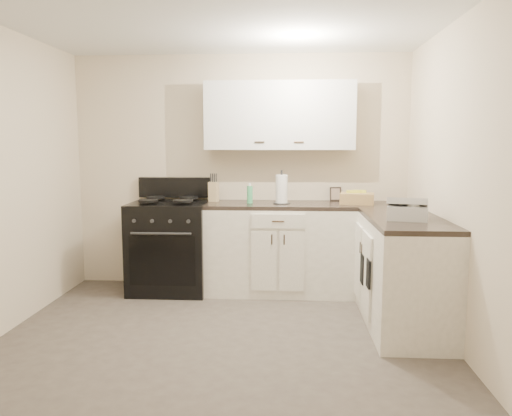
# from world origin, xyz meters

# --- Properties ---
(floor) EXTENTS (3.60, 3.60, 0.00)m
(floor) POSITION_xyz_m (0.00, 0.00, 0.00)
(floor) COLOR #473F38
(floor) RESTS_ON ground
(ceiling) EXTENTS (3.60, 3.60, 0.00)m
(ceiling) POSITION_xyz_m (0.00, 0.00, 2.50)
(ceiling) COLOR white
(ceiling) RESTS_ON wall_back
(wall_back) EXTENTS (3.60, 0.00, 3.60)m
(wall_back) POSITION_xyz_m (0.00, 1.80, 1.25)
(wall_back) COLOR beige
(wall_back) RESTS_ON ground
(wall_right) EXTENTS (0.00, 3.60, 3.60)m
(wall_right) POSITION_xyz_m (1.80, 0.00, 1.25)
(wall_right) COLOR beige
(wall_right) RESTS_ON ground
(wall_front) EXTENTS (3.60, 0.00, 3.60)m
(wall_front) POSITION_xyz_m (0.00, -1.80, 1.25)
(wall_front) COLOR beige
(wall_front) RESTS_ON ground
(base_cabinets_back) EXTENTS (1.55, 0.60, 0.90)m
(base_cabinets_back) POSITION_xyz_m (0.43, 1.50, 0.45)
(base_cabinets_back) COLOR white
(base_cabinets_back) RESTS_ON floor
(base_cabinets_right) EXTENTS (0.60, 1.90, 0.90)m
(base_cabinets_right) POSITION_xyz_m (1.50, 0.85, 0.45)
(base_cabinets_right) COLOR white
(base_cabinets_right) RESTS_ON floor
(countertop_back) EXTENTS (1.55, 0.60, 0.04)m
(countertop_back) POSITION_xyz_m (0.43, 1.50, 0.92)
(countertop_back) COLOR black
(countertop_back) RESTS_ON base_cabinets_back
(countertop_right) EXTENTS (0.60, 1.90, 0.04)m
(countertop_right) POSITION_xyz_m (1.50, 0.85, 0.92)
(countertop_right) COLOR black
(countertop_right) RESTS_ON base_cabinets_right
(upper_cabinets) EXTENTS (1.55, 0.30, 0.70)m
(upper_cabinets) POSITION_xyz_m (0.43, 1.65, 1.84)
(upper_cabinets) COLOR silver
(upper_cabinets) RESTS_ON wall_back
(stove) EXTENTS (0.80, 0.68, 0.97)m
(stove) POSITION_xyz_m (-0.72, 1.48, 0.46)
(stove) COLOR black
(stove) RESTS_ON floor
(knife_block) EXTENTS (0.11, 0.10, 0.21)m
(knife_block) POSITION_xyz_m (-0.27, 1.61, 1.04)
(knife_block) COLOR tan
(knife_block) RESTS_ON countertop_back
(paper_towel) EXTENTS (0.15, 0.15, 0.30)m
(paper_towel) POSITION_xyz_m (0.45, 1.47, 1.09)
(paper_towel) COLOR white
(paper_towel) RESTS_ON countertop_back
(soap_bottle) EXTENTS (0.07, 0.07, 0.18)m
(soap_bottle) POSITION_xyz_m (0.12, 1.49, 1.03)
(soap_bottle) COLOR #45B46D
(soap_bottle) RESTS_ON countertop_back
(picture_frame) EXTENTS (0.12, 0.05, 0.15)m
(picture_frame) POSITION_xyz_m (1.03, 1.76, 1.02)
(picture_frame) COLOR black
(picture_frame) RESTS_ON countertop_back
(wicker_basket) EXTENTS (0.37, 0.28, 0.11)m
(wicker_basket) POSITION_xyz_m (1.23, 1.49, 1.00)
(wicker_basket) COLOR #A87E4F
(wicker_basket) RESTS_ON countertop_right
(countertop_grill) EXTENTS (0.38, 0.36, 0.11)m
(countertop_grill) POSITION_xyz_m (1.49, 0.46, 1.00)
(countertop_grill) COLOR silver
(countertop_grill) RESTS_ON countertop_right
(glass_jar) EXTENTS (0.12, 0.12, 0.16)m
(glass_jar) POSITION_xyz_m (1.52, 0.39, 1.02)
(glass_jar) COLOR silver
(glass_jar) RESTS_ON countertop_right
(oven_mitt_near) EXTENTS (0.02, 0.14, 0.23)m
(oven_mitt_near) POSITION_xyz_m (1.18, 0.38, 0.50)
(oven_mitt_near) COLOR black
(oven_mitt_near) RESTS_ON base_cabinets_right
(oven_mitt_far) EXTENTS (0.02, 0.15, 0.26)m
(oven_mitt_far) POSITION_xyz_m (1.18, 0.70, 0.46)
(oven_mitt_far) COLOR black
(oven_mitt_far) RESTS_ON base_cabinets_right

